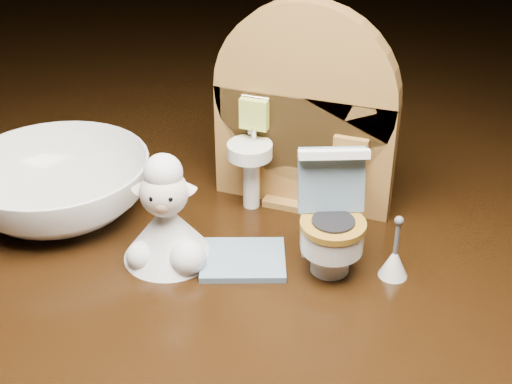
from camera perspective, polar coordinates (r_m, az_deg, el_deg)
backdrop_panel at (r=0.50m, az=3.76°, el=5.71°), size 0.13×0.05×0.15m
toy_toilet at (r=0.45m, az=5.97°, el=-2.57°), size 0.05×0.06×0.08m
bath_mat at (r=0.47m, az=-1.05°, el=-5.42°), size 0.07×0.06×0.00m
toilet_brush at (r=0.46m, az=11.00°, el=-5.39°), size 0.02×0.02×0.04m
plush_lamb at (r=0.46m, az=-7.14°, el=-2.51°), size 0.06×0.06×0.08m
ceramic_bowl at (r=0.53m, az=-15.56°, el=0.44°), size 0.16×0.16×0.04m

